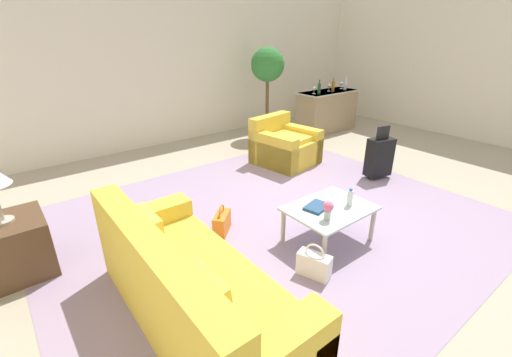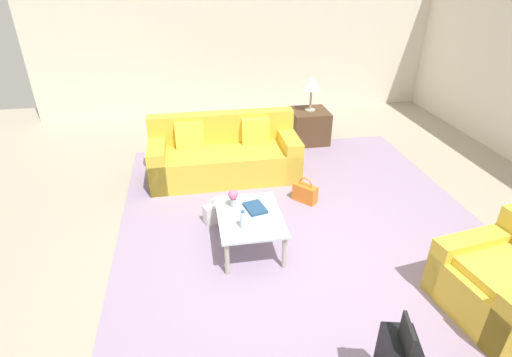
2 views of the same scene
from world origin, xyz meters
TOP-DOWN VIEW (x-y plane):
  - ground_plane at (0.00, 0.00)m, footprint 12.00×12.00m
  - wall_back at (0.00, 4.06)m, footprint 10.24×0.12m
  - wall_right at (5.06, 0.00)m, footprint 0.12×8.00m
  - area_rug at (-0.60, 0.20)m, footprint 5.20×4.40m
  - couch at (-2.19, -0.60)m, footprint 0.86×2.14m
  - armchair at (0.89, 1.67)m, footprint 1.06×1.08m
  - coffee_table at (-0.40, -0.50)m, footprint 0.91×0.69m
  - water_bottle at (-0.20, -0.60)m, footprint 0.06×0.06m
  - coffee_table_book at (-0.52, -0.42)m, footprint 0.31×0.26m
  - flower_vase at (-0.62, -0.65)m, footprint 0.11×0.11m
  - side_table at (-3.20, 1.00)m, footprint 0.62×0.62m
  - bar_console at (3.10, 2.60)m, footprint 1.49×0.64m
  - wine_glass_leftmost at (2.59, 2.57)m, footprint 0.08×0.08m
  - wine_glass_left_of_centre at (3.10, 2.59)m, footprint 0.08×0.08m
  - wine_glass_right_of_centre at (3.61, 2.64)m, footprint 0.08×0.08m
  - wine_bottle_green at (2.65, 2.48)m, footprint 0.07×0.07m
  - wine_bottle_amber at (3.10, 2.48)m, footprint 0.07×0.07m
  - wine_bottle_clear at (3.53, 2.48)m, footprint 0.07×0.07m
  - suitcase_black at (1.60, 0.20)m, footprint 0.44×0.31m
  - handbag_orange at (-1.24, 0.38)m, footprint 0.33×0.32m
  - handbag_white at (-0.97, -0.82)m, footprint 0.24×0.35m
  - potted_ficus at (1.80, 3.20)m, footprint 0.71×0.71m

SIDE VIEW (x-z plane):
  - ground_plane at x=0.00m, z-range 0.00..0.00m
  - area_rug at x=-0.60m, z-range 0.00..0.01m
  - handbag_orange at x=-1.24m, z-range -0.05..0.31m
  - handbag_white at x=-0.97m, z-range -0.05..0.31m
  - side_table at x=-3.20m, z-range 0.00..0.57m
  - armchair at x=0.89m, z-range -0.11..0.69m
  - couch at x=-2.19m, z-range -0.14..0.76m
  - suitcase_black at x=1.60m, z-range -0.07..0.78m
  - coffee_table at x=-0.40m, z-range 0.15..0.58m
  - coffee_table_book at x=-0.52m, z-range 0.42..0.45m
  - bar_console at x=3.10m, z-range 0.02..0.92m
  - water_bottle at x=-0.20m, z-range 0.41..0.62m
  - flower_vase at x=-0.62m, z-range 0.44..0.65m
  - wine_glass_leftmost at x=2.59m, z-range 0.94..1.09m
  - wine_glass_left_of_centre at x=3.10m, z-range 0.94..1.09m
  - wine_glass_right_of_centre at x=3.61m, z-range 0.94..1.09m
  - wine_bottle_green at x=2.65m, z-range 0.88..1.18m
  - wine_bottle_amber at x=3.10m, z-range 0.88..1.18m
  - wine_bottle_clear at x=3.53m, z-range 0.88..1.18m
  - potted_ficus at x=1.80m, z-range 0.38..2.25m
  - wall_back at x=0.00m, z-range 0.00..3.10m
  - wall_right at x=5.06m, z-range 0.00..3.10m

